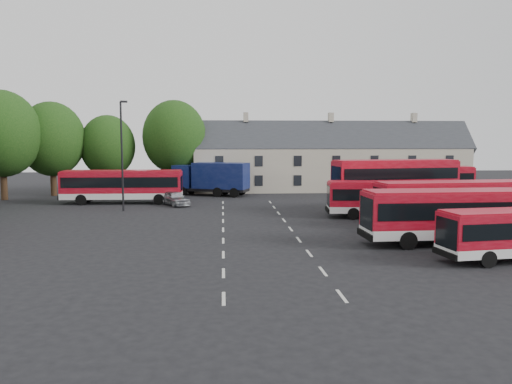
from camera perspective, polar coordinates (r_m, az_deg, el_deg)
ground at (r=34.87m, az=-3.77°, el=-4.92°), size 140.00×140.00×0.00m
lane_markings at (r=36.92m, az=0.12°, el=-4.29°), size 5.15×33.80×0.01m
treeline at (r=57.47m, az=-25.11°, el=5.52°), size 29.92×32.59×12.01m
terrace_houses at (r=65.80m, az=8.47°, el=3.55°), size 35.70×7.13×10.06m
bus_row_b at (r=34.03m, az=22.31°, el=-2.09°), size 12.31×3.24×3.46m
bus_row_c at (r=37.76m, az=24.60°, el=-2.03°), size 10.00×2.75×2.80m
bus_row_d at (r=41.18m, az=21.66°, el=-0.76°), size 12.30×3.86×3.42m
bus_row_e at (r=43.74m, az=15.40°, el=-0.43°), size 11.15×3.59×3.10m
bus_dd_south at (r=47.67m, az=15.60°, el=1.10°), size 11.88×4.40×4.76m
bus_dd_north at (r=50.49m, az=18.29°, el=0.82°), size 9.93×2.60×4.04m
bus_north at (r=53.49m, az=-15.02°, el=0.93°), size 12.18×2.92×3.44m
box_truck at (r=59.23m, az=-5.06°, el=1.71°), size 9.31×5.74×3.89m
silver_car at (r=50.86m, az=-9.26°, el=-0.69°), size 3.71×4.63×1.48m
lamppost at (r=47.48m, az=-15.05°, el=4.36°), size 0.70×0.46×10.14m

